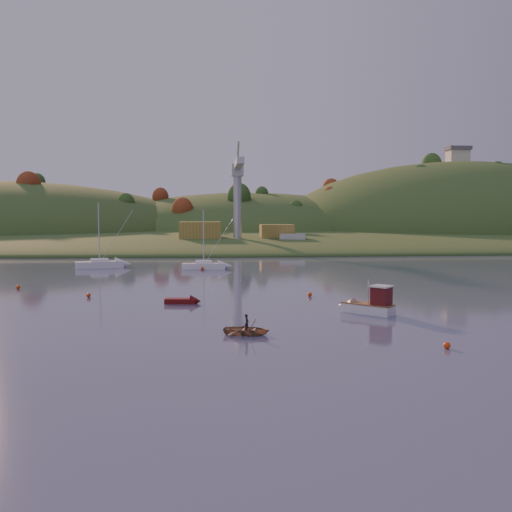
{
  "coord_description": "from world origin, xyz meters",
  "views": [
    {
      "loc": [
        -4.66,
        -31.89,
        9.65
      ],
      "look_at": [
        0.6,
        36.97,
        4.39
      ],
      "focal_mm": 40.0,
      "sensor_mm": 36.0,
      "label": 1
    }
  ],
  "objects": [
    {
      "name": "paddler",
      "position": [
        -2.0,
        12.56,
        0.7
      ],
      "size": [
        0.45,
        0.58,
        1.4
      ],
      "primitive_type": "imported",
      "rotation": [
        0.0,
        0.0,
        1.32
      ],
      "color": "black",
      "rests_on": "ground"
    },
    {
      "name": "buoy_4",
      "position": [
        -18.8,
        33.75,
        0.25
      ],
      "size": [
        0.5,
        0.5,
        0.5
      ],
      "primitive_type": "sphere",
      "color": "#DA3F0B",
      "rests_on": "ground"
    },
    {
      "name": "buoy_1",
      "position": [
        6.49,
        32.54,
        0.25
      ],
      "size": [
        0.5,
        0.5,
        0.5
      ],
      "primitive_type": "sphere",
      "color": "#DA3F0B",
      "rests_on": "ground"
    },
    {
      "name": "ground",
      "position": [
        0.0,
        0.0,
        0.0
      ],
      "size": [
        500.0,
        500.0,
        0.0
      ],
      "primitive_type": "plane",
      "color": "#323652",
      "rests_on": "ground"
    },
    {
      "name": "hillside_trees",
      "position": [
        0.0,
        185.0,
        0.0
      ],
      "size": [
        280.0,
        50.0,
        32.0
      ],
      "primitive_type": null,
      "color": "#1D4117",
      "rests_on": "ground"
    },
    {
      "name": "shed_west",
      "position": [
        -8.0,
        123.0,
        4.8
      ],
      "size": [
        11.0,
        8.0,
        4.8
      ],
      "primitive_type": "cube",
      "color": "olive",
      "rests_on": "wharf"
    },
    {
      "name": "buoy_2",
      "position": [
        -29.22,
        41.65,
        0.25
      ],
      "size": [
        0.5,
        0.5,
        0.5
      ],
      "primitive_type": "sphere",
      "color": "#DA3F0B",
      "rests_on": "ground"
    },
    {
      "name": "hill_right",
      "position": [
        95.0,
        195.0,
        0.0
      ],
      "size": [
        150.0,
        130.0,
        60.0
      ],
      "primitive_type": "ellipsoid",
      "color": "#2F491D",
      "rests_on": "ground"
    },
    {
      "name": "shore_slope",
      "position": [
        0.0,
        165.0,
        0.0
      ],
      "size": [
        640.0,
        150.0,
        7.0
      ],
      "primitive_type": "ellipsoid",
      "color": "#2F491D",
      "rests_on": "ground"
    },
    {
      "name": "hilltop_house",
      "position": [
        95.0,
        195.0,
        33.4
      ],
      "size": [
        9.0,
        7.0,
        6.45
      ],
      "color": "beige",
      "rests_on": "hill_right"
    },
    {
      "name": "buoy_0",
      "position": [
        11.9,
        6.77,
        0.25
      ],
      "size": [
        0.5,
        0.5,
        0.5
      ],
      "primitive_type": "sphere",
      "color": "#DA3F0B",
      "rests_on": "ground"
    },
    {
      "name": "sailboat_far",
      "position": [
        -6.19,
        65.56,
        0.68
      ],
      "size": [
        7.41,
        2.44,
        10.19
      ],
      "rotation": [
        0.0,
        0.0,
        -0.03
      ],
      "color": "white",
      "rests_on": "ground"
    },
    {
      "name": "shed_east",
      "position": [
        13.0,
        124.0,
        4.4
      ],
      "size": [
        9.0,
        7.0,
        4.0
      ],
      "primitive_type": "cube",
      "color": "olive",
      "rests_on": "wharf"
    },
    {
      "name": "hill_center",
      "position": [
        10.0,
        210.0,
        0.0
      ],
      "size": [
        140.0,
        120.0,
        36.0
      ],
      "primitive_type": "ellipsoid",
      "color": "#2F491D",
      "rests_on": "ground"
    },
    {
      "name": "wharf",
      "position": [
        5.0,
        122.0,
        1.2
      ],
      "size": [
        42.0,
        16.0,
        2.4
      ],
      "primitive_type": "cube",
      "color": "slate",
      "rests_on": "ground"
    },
    {
      "name": "fishing_boat",
      "position": [
        9.93,
        21.55,
        0.82
      ],
      "size": [
        5.46,
        5.35,
        3.72
      ],
      "rotation": [
        0.0,
        0.0,
        2.38
      ],
      "color": "silver",
      "rests_on": "ground"
    },
    {
      "name": "dock_crane",
      "position": [
        2.0,
        118.39,
        17.17
      ],
      "size": [
        3.2,
        28.0,
        20.3
      ],
      "color": "#B7B7BC",
      "rests_on": "wharf"
    },
    {
      "name": "buoy_3",
      "position": [
        -6.41,
        64.26,
        0.25
      ],
      "size": [
        0.5,
        0.5,
        0.5
      ],
      "primitive_type": "sphere",
      "color": "#DA3F0B",
      "rests_on": "ground"
    },
    {
      "name": "sailboat_near",
      "position": [
        -24.48,
        69.47,
        0.74
      ],
      "size": [
        8.52,
        4.32,
        11.33
      ],
      "rotation": [
        0.0,
        0.0,
        0.24
      ],
      "color": "white",
      "rests_on": "ground"
    },
    {
      "name": "red_tender",
      "position": [
        -7.35,
        28.55,
        0.27
      ],
      "size": [
        3.97,
        1.73,
        1.31
      ],
      "rotation": [
        0.0,
        0.0,
        -0.11
      ],
      "color": "#5B0D0D",
      "rests_on": "ground"
    },
    {
      "name": "work_vessel",
      "position": [
        16.67,
        118.0,
        1.45
      ],
      "size": [
        16.74,
        9.12,
        4.08
      ],
      "rotation": [
        0.0,
        0.0,
        -0.23
      ],
      "color": "slate",
      "rests_on": "ground"
    },
    {
      "name": "far_shore",
      "position": [
        0.0,
        230.0,
        0.0
      ],
      "size": [
        620.0,
        220.0,
        1.5
      ],
      "primitive_type": "cube",
      "color": "#2F491D",
      "rests_on": "ground"
    },
    {
      "name": "canoe",
      "position": [
        -2.0,
        12.56,
        0.38
      ],
      "size": [
        4.23,
        3.48,
        0.76
      ],
      "primitive_type": "imported",
      "rotation": [
        0.0,
        0.0,
        1.32
      ],
      "color": "#9D7957",
      "rests_on": "ground"
    }
  ]
}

